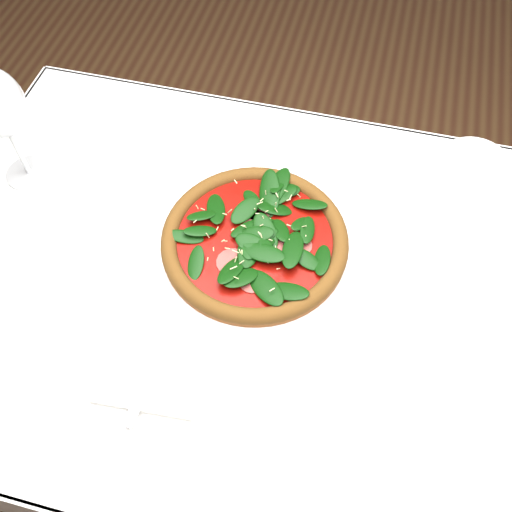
# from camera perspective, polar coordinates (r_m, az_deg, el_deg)

# --- Properties ---
(ground) EXTENTS (6.00, 6.00, 0.00)m
(ground) POSITION_cam_1_polar(r_m,az_deg,el_deg) (1.61, 1.36, -16.47)
(ground) COLOR brown
(ground) RESTS_ON ground
(dining_table) EXTENTS (1.21, 0.81, 0.75)m
(dining_table) POSITION_cam_1_polar(r_m,az_deg,el_deg) (1.00, 2.10, -5.76)
(dining_table) COLOR white
(dining_table) RESTS_ON ground
(plate) EXTENTS (0.36, 0.36, 0.02)m
(plate) POSITION_cam_1_polar(r_m,az_deg,el_deg) (0.95, -0.13, 1.04)
(plate) COLOR white
(plate) RESTS_ON dining_table
(pizza) EXTENTS (0.38, 0.38, 0.04)m
(pizza) POSITION_cam_1_polar(r_m,az_deg,el_deg) (0.93, -0.13, 1.74)
(pizza) COLOR #9F5D26
(pizza) RESTS_ON plate
(napkin) EXTENTS (0.15, 0.08, 0.01)m
(napkin) POSITION_cam_1_polar(r_m,az_deg,el_deg) (0.85, -10.84, -12.86)
(napkin) COLOR white
(napkin) RESTS_ON dining_table
(fork) EXTENTS (0.03, 0.16, 0.00)m
(fork) POSITION_cam_1_polar(r_m,az_deg,el_deg) (0.85, -10.10, -11.03)
(fork) COLOR silver
(fork) RESTS_ON napkin
(saucer_far) EXTENTS (0.13, 0.13, 0.01)m
(saucer_far) POSITION_cam_1_polar(r_m,az_deg,el_deg) (1.14, 21.15, 8.71)
(saucer_far) COLOR white
(saucer_far) RESTS_ON dining_table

